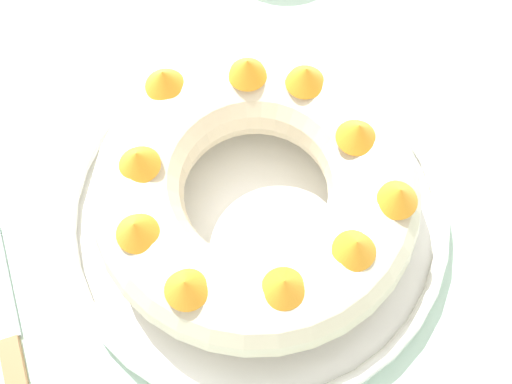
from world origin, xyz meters
TOP-DOWN VIEW (x-y plane):
  - ground_plane at (0.00, 0.00)m, footprint 8.00×8.00m
  - dining_table at (0.00, 0.00)m, footprint 1.18×1.29m
  - serving_dish at (-0.03, 0.02)m, footprint 0.32×0.32m
  - bundt_cake at (-0.03, 0.02)m, footprint 0.25×0.25m
  - cake_knife at (-0.24, -0.02)m, footprint 0.02×0.18m

SIDE VIEW (x-z plane):
  - ground_plane at x=0.00m, z-range 0.00..0.00m
  - dining_table at x=0.00m, z-range 0.28..1.00m
  - cake_knife at x=-0.24m, z-range 0.72..0.73m
  - serving_dish at x=-0.03m, z-range 0.72..0.75m
  - bundt_cake at x=-0.03m, z-range 0.74..0.83m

